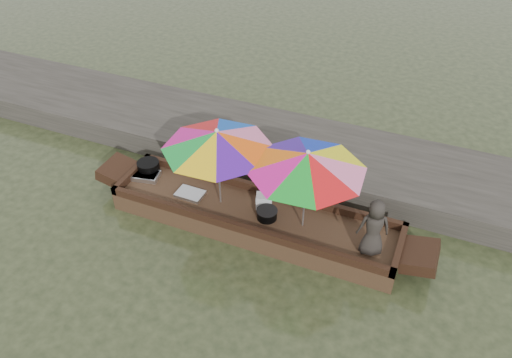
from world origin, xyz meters
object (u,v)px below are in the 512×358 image
at_px(supply_bag, 264,201).
at_px(vendor, 374,228).
at_px(cooking_pot, 148,167).
at_px(tray_scallop, 190,194).
at_px(charcoal_grill, 267,214).
at_px(boat_hull, 254,219).
at_px(tray_crayfish, 146,176).
at_px(umbrella_bow, 219,167).
at_px(umbrella_stern, 305,190).

bearing_deg(supply_bag, vendor, -10.06).
height_order(cooking_pot, vendor, vendor).
distance_m(tray_scallop, charcoal_grill, 1.53).
distance_m(cooking_pot, tray_scallop, 1.14).
xyz_separation_m(boat_hull, vendor, (2.10, -0.16, 0.69)).
xyz_separation_m(tray_scallop, charcoal_grill, (1.53, -0.02, 0.05)).
xyz_separation_m(boat_hull, tray_crayfish, (-2.29, 0.08, 0.22)).
height_order(charcoal_grill, supply_bag, supply_bag).
xyz_separation_m(tray_scallop, supply_bag, (1.37, 0.24, 0.10)).
bearing_deg(boat_hull, vendor, -4.33).
bearing_deg(supply_bag, cooking_pot, 178.25).
relative_size(cooking_pot, charcoal_grill, 1.23).
height_order(boat_hull, umbrella_bow, umbrella_bow).
xyz_separation_m(boat_hull, umbrella_stern, (0.91, 0.00, 0.95)).
relative_size(cooking_pot, tray_crayfish, 0.85).
relative_size(boat_hull, supply_bag, 18.49).
bearing_deg(supply_bag, tray_scallop, -169.92).
bearing_deg(charcoal_grill, umbrella_stern, 6.46).
bearing_deg(umbrella_bow, charcoal_grill, -4.38).
bearing_deg(tray_crayfish, vendor, -3.17).
height_order(charcoal_grill, umbrella_stern, umbrella_stern).
bearing_deg(vendor, charcoal_grill, -23.25).
xyz_separation_m(charcoal_grill, supply_bag, (-0.16, 0.26, 0.05)).
xyz_separation_m(tray_crayfish, supply_bag, (2.41, 0.11, 0.09)).
bearing_deg(tray_crayfish, charcoal_grill, -3.46).
distance_m(tray_scallop, supply_bag, 1.39).
bearing_deg(boat_hull, umbrella_bow, 180.00).
height_order(tray_crayfish, vendor, vendor).
bearing_deg(umbrella_stern, vendor, -7.61).
bearing_deg(tray_scallop, supply_bag, 10.08).
bearing_deg(cooking_pot, tray_crayfish, -74.75).
distance_m(cooking_pot, charcoal_grill, 2.64).
distance_m(boat_hull, supply_bag, 0.38).
relative_size(cooking_pot, umbrella_bow, 0.23).
bearing_deg(tray_crayfish, tray_scallop, -7.40).
height_order(boat_hull, cooking_pot, cooking_pot).
height_order(tray_scallop, umbrella_bow, umbrella_bow).
relative_size(umbrella_bow, umbrella_stern, 0.98).
distance_m(tray_crayfish, supply_bag, 2.41).
bearing_deg(umbrella_stern, umbrella_bow, 180.00).
bearing_deg(vendor, cooking_pot, -25.98).
distance_m(tray_scallop, vendor, 3.39).
relative_size(cooking_pot, supply_bag, 1.53).
bearing_deg(umbrella_stern, boat_hull, 180.00).
height_order(tray_crayfish, charcoal_grill, charcoal_grill).
bearing_deg(boat_hull, supply_bag, 58.70).
relative_size(boat_hull, umbrella_stern, 2.70).
relative_size(vendor, umbrella_stern, 0.54).
distance_m(charcoal_grill, supply_bag, 0.31).
distance_m(charcoal_grill, vendor, 1.87).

